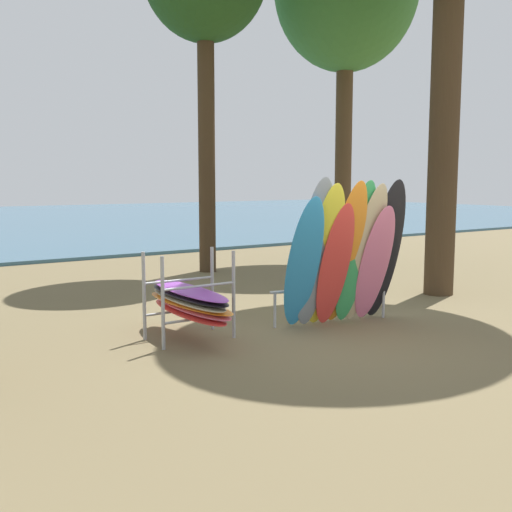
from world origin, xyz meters
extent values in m
plane|color=brown|center=(0.00, 0.00, 0.00)|extent=(80.00, 80.00, 0.00)
cylinder|color=#42301E|center=(3.80, 1.31, 3.49)|extent=(0.57, 0.57, 6.98)
cylinder|color=#42301E|center=(1.55, 6.52, 3.12)|extent=(0.41, 0.41, 6.23)
cylinder|color=#4C3823|center=(5.67, 6.20, 3.06)|extent=(0.45, 0.45, 6.13)
ellipsoid|color=#2D8ED1|center=(-0.30, 0.44, 1.01)|extent=(0.72, 0.97, 2.02)
ellipsoid|color=gray|center=(-0.12, 0.41, 1.15)|extent=(0.71, 0.89, 2.29)
ellipsoid|color=yellow|center=(0.06, 0.38, 1.10)|extent=(0.72, 0.94, 2.20)
ellipsoid|color=red|center=(0.24, 0.36, 0.96)|extent=(0.60, 0.74, 1.91)
ellipsoid|color=orange|center=(0.42, 0.33, 1.12)|extent=(0.69, 0.96, 2.24)
ellipsoid|color=#339E56|center=(0.60, 0.30, 1.12)|extent=(0.62, 0.82, 2.24)
ellipsoid|color=#C6B289|center=(0.78, 0.28, 1.10)|extent=(0.62, 0.88, 2.20)
ellipsoid|color=pink|center=(0.97, 0.25, 0.94)|extent=(0.67, 0.86, 1.87)
ellipsoid|color=black|center=(1.15, 0.22, 1.13)|extent=(0.76, 0.98, 2.26)
cylinder|color=#9EA0A5|center=(-0.52, 0.85, 0.28)|extent=(0.04, 0.04, 0.55)
cylinder|color=#9EA0A5|center=(1.36, 0.42, 0.28)|extent=(0.04, 0.04, 0.55)
cylinder|color=#9EA0A5|center=(0.42, 0.64, 0.55)|extent=(2.04, 0.51, 0.04)
cylinder|color=#9EA0A5|center=(-2.45, 0.70, 0.62)|extent=(0.05, 0.05, 1.25)
cylinder|color=#9EA0A5|center=(-1.35, 0.70, 0.62)|extent=(0.05, 0.05, 1.25)
cylinder|color=#9EA0A5|center=(-2.45, 1.30, 0.62)|extent=(0.05, 0.05, 1.25)
cylinder|color=#9EA0A5|center=(-1.35, 1.30, 0.62)|extent=(0.05, 0.05, 1.25)
cylinder|color=#9EA0A5|center=(-1.90, 0.70, 0.35)|extent=(1.10, 0.04, 0.04)
cylinder|color=#9EA0A5|center=(-1.90, 0.70, 0.80)|extent=(1.10, 0.04, 0.04)
cylinder|color=#9EA0A5|center=(-1.90, 1.30, 0.35)|extent=(1.10, 0.04, 0.04)
cylinder|color=#9EA0A5|center=(-1.90, 1.30, 0.80)|extent=(1.10, 0.04, 0.04)
ellipsoid|color=red|center=(-1.91, 1.00, 0.40)|extent=(0.62, 2.12, 0.06)
ellipsoid|color=pink|center=(-1.86, 1.00, 0.46)|extent=(0.57, 2.12, 0.06)
ellipsoid|color=orange|center=(-1.90, 1.00, 0.52)|extent=(0.58, 2.12, 0.06)
ellipsoid|color=#C6B289|center=(-1.92, 1.00, 0.58)|extent=(0.60, 2.12, 0.06)
ellipsoid|color=black|center=(-1.91, 1.00, 0.64)|extent=(0.54, 2.11, 0.06)
ellipsoid|color=purple|center=(-1.90, 1.00, 0.70)|extent=(0.57, 2.12, 0.06)
camera|label=1|loc=(-5.91, -6.57, 2.24)|focal=43.22mm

